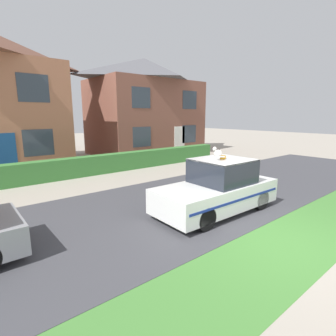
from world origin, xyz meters
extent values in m
plane|color=#A89E8E|center=(0.00, 0.00, 0.00)|extent=(80.00, 80.00, 0.00)
cube|color=#424247|center=(0.00, 3.56, 0.01)|extent=(28.00, 5.76, 0.01)
cube|color=#478438|center=(0.00, -0.26, 0.00)|extent=(28.00, 1.90, 0.01)
cube|color=#3D7F38|center=(0.43, 9.44, 0.47)|extent=(15.16, 0.63, 0.93)
cylinder|color=black|center=(-0.78, 2.94, 0.32)|extent=(0.62, 0.21, 0.62)
cylinder|color=black|center=(-0.81, 1.48, 0.32)|extent=(0.62, 0.21, 0.62)
cylinder|color=black|center=(1.68, 2.89, 0.32)|extent=(0.62, 0.21, 0.62)
cylinder|color=black|center=(1.65, 1.43, 0.32)|extent=(0.62, 0.21, 0.62)
cube|color=white|center=(0.43, 2.18, 0.53)|extent=(4.01, 1.74, 0.71)
cube|color=#232833|center=(0.67, 2.18, 1.25)|extent=(1.65, 1.53, 0.72)
cube|color=white|center=(0.67, 2.18, 1.59)|extent=(1.65, 1.53, 0.04)
cube|color=navy|center=(0.45, 3.02, 0.59)|extent=(3.78, 0.08, 0.07)
cube|color=navy|center=(0.42, 1.35, 0.59)|extent=(3.78, 0.08, 0.07)
cylinder|color=orange|center=(0.67, 2.18, 1.67)|extent=(0.18, 0.18, 0.11)
ellipsoid|color=silver|center=(0.35, 2.10, 1.82)|extent=(0.28, 0.29, 0.21)
ellipsoid|color=beige|center=(0.29, 2.16, 1.81)|extent=(0.11, 0.11, 0.11)
sphere|color=silver|center=(0.28, 2.17, 1.95)|extent=(0.12, 0.12, 0.12)
cone|color=silver|center=(0.30, 2.19, 2.00)|extent=(0.05, 0.05, 0.05)
cone|color=silver|center=(0.25, 2.15, 2.00)|extent=(0.05, 0.05, 0.05)
cylinder|color=silver|center=(0.34, 1.98, 1.74)|extent=(0.16, 0.17, 0.03)
cube|color=navy|center=(-3.73, 11.22, 1.05)|extent=(1.00, 0.02, 2.10)
cube|color=#333D47|center=(-2.24, 11.22, 1.57)|extent=(1.40, 0.02, 1.30)
cube|color=#333D47|center=(-2.24, 11.22, 4.15)|extent=(1.40, 0.02, 1.30)
cube|color=brown|center=(6.20, 14.21, 2.69)|extent=(7.75, 5.33, 5.39)
pyramid|color=#56565B|center=(6.20, 14.21, 6.21)|extent=(8.13, 5.60, 1.64)
cube|color=white|center=(7.35, 11.53, 1.05)|extent=(1.00, 0.02, 2.10)
cube|color=#333D47|center=(4.07, 11.53, 1.51)|extent=(1.40, 0.02, 1.30)
cube|color=#333D47|center=(8.33, 11.53, 1.51)|extent=(1.40, 0.02, 1.30)
cube|color=#333D47|center=(4.07, 11.53, 3.99)|extent=(1.40, 0.02, 1.30)
cube|color=#333D47|center=(8.33, 11.53, 3.99)|extent=(1.40, 0.02, 1.30)
camera|label=1|loc=(-5.52, -2.74, 2.90)|focal=28.00mm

